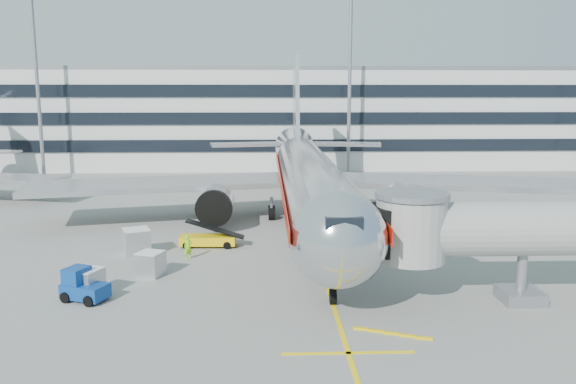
{
  "coord_description": "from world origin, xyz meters",
  "views": [
    {
      "loc": [
        -3.58,
        -37.38,
        11.4
      ],
      "look_at": [
        -1.99,
        5.34,
        4.0
      ],
      "focal_mm": 35.0,
      "sensor_mm": 36.0,
      "label": 1
    }
  ],
  "objects_px": {
    "belt_loader": "(208,239)",
    "baggage_tug": "(83,286)",
    "cargo_container_left": "(151,264)",
    "cargo_container_front": "(87,283)",
    "ramp_worker": "(188,247)",
    "main_jet": "(308,177)",
    "cargo_container_right": "(137,242)"
  },
  "relations": [
    {
      "from": "cargo_container_right",
      "to": "cargo_container_front",
      "type": "relative_size",
      "value": 1.16
    },
    {
      "from": "baggage_tug",
      "to": "cargo_container_left",
      "type": "distance_m",
      "value": 5.16
    },
    {
      "from": "main_jet",
      "to": "cargo_container_left",
      "type": "height_order",
      "value": "main_jet"
    },
    {
      "from": "main_jet",
      "to": "baggage_tug",
      "type": "xyz_separation_m",
      "value": [
        -14.0,
        -18.59,
        -3.42
      ]
    },
    {
      "from": "belt_loader",
      "to": "cargo_container_left",
      "type": "bearing_deg",
      "value": -113.08
    },
    {
      "from": "belt_loader",
      "to": "baggage_tug",
      "type": "distance_m",
      "value": 12.58
    },
    {
      "from": "cargo_container_left",
      "to": "cargo_container_right",
      "type": "xyz_separation_m",
      "value": [
        -2.01,
        4.98,
        0.16
      ]
    },
    {
      "from": "baggage_tug",
      "to": "belt_loader",
      "type": "bearing_deg",
      "value": 62.19
    },
    {
      "from": "cargo_container_left",
      "to": "ramp_worker",
      "type": "relative_size",
      "value": 1.1
    },
    {
      "from": "baggage_tug",
      "to": "main_jet",
      "type": "bearing_deg",
      "value": 53.03
    },
    {
      "from": "baggage_tug",
      "to": "ramp_worker",
      "type": "xyz_separation_m",
      "value": [
        4.81,
        7.86,
        0.04
      ]
    },
    {
      "from": "cargo_container_right",
      "to": "ramp_worker",
      "type": "height_order",
      "value": "cargo_container_right"
    },
    {
      "from": "belt_loader",
      "to": "ramp_worker",
      "type": "xyz_separation_m",
      "value": [
        -1.06,
        -3.26,
        0.26
      ]
    },
    {
      "from": "cargo_container_front",
      "to": "belt_loader",
      "type": "bearing_deg",
      "value": 60.95
    },
    {
      "from": "main_jet",
      "to": "cargo_container_right",
      "type": "xyz_separation_m",
      "value": [
        -13.07,
        -9.37,
        -3.29
      ]
    },
    {
      "from": "ramp_worker",
      "to": "belt_loader",
      "type": "bearing_deg",
      "value": 35.92
    },
    {
      "from": "cargo_container_left",
      "to": "baggage_tug",
      "type": "bearing_deg",
      "value": -124.68
    },
    {
      "from": "cargo_container_front",
      "to": "ramp_worker",
      "type": "relative_size",
      "value": 1.16
    },
    {
      "from": "cargo_container_right",
      "to": "cargo_container_front",
      "type": "height_order",
      "value": "cargo_container_right"
    },
    {
      "from": "belt_loader",
      "to": "cargo_container_right",
      "type": "xyz_separation_m",
      "value": [
        -4.94,
        -1.9,
        0.35
      ]
    },
    {
      "from": "cargo_container_left",
      "to": "cargo_container_right",
      "type": "distance_m",
      "value": 5.37
    },
    {
      "from": "belt_loader",
      "to": "baggage_tug",
      "type": "xyz_separation_m",
      "value": [
        -5.87,
        -11.12,
        0.22
      ]
    },
    {
      "from": "cargo_container_front",
      "to": "ramp_worker",
      "type": "height_order",
      "value": "ramp_worker"
    },
    {
      "from": "ramp_worker",
      "to": "cargo_container_left",
      "type": "bearing_deg",
      "value": -153.57
    },
    {
      "from": "main_jet",
      "to": "belt_loader",
      "type": "height_order",
      "value": "main_jet"
    },
    {
      "from": "main_jet",
      "to": "belt_loader",
      "type": "relative_size",
      "value": 11.49
    },
    {
      "from": "baggage_tug",
      "to": "ramp_worker",
      "type": "distance_m",
      "value": 9.22
    },
    {
      "from": "main_jet",
      "to": "belt_loader",
      "type": "distance_m",
      "value": 11.62
    },
    {
      "from": "cargo_container_front",
      "to": "cargo_container_right",
      "type": "bearing_deg",
      "value": 84.11
    },
    {
      "from": "baggage_tug",
      "to": "cargo_container_front",
      "type": "relative_size",
      "value": 1.44
    },
    {
      "from": "cargo_container_left",
      "to": "cargo_container_right",
      "type": "bearing_deg",
      "value": 111.93
    },
    {
      "from": "cargo_container_right",
      "to": "main_jet",
      "type": "bearing_deg",
      "value": 35.65
    }
  ]
}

